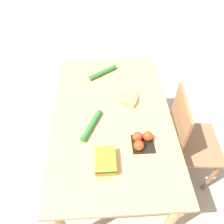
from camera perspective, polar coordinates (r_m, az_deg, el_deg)
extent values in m
plane|color=#B7A88E|center=(2.24, 0.00, -13.73)|extent=(12.00, 12.00, 0.00)
cube|color=tan|center=(1.60, 0.00, -1.06)|extent=(1.38, 0.85, 0.03)
cylinder|color=tan|center=(2.33, -9.95, 4.27)|extent=(0.06, 0.06, 0.75)
cylinder|color=tan|center=(2.35, 8.11, 5.00)|extent=(0.06, 0.06, 0.75)
cylinder|color=tan|center=(1.71, 15.10, -25.72)|extent=(0.06, 0.06, 0.75)
cube|color=#8E6642|center=(1.94, 20.62, -7.79)|extent=(0.45, 0.43, 0.03)
cube|color=#8E6642|center=(1.68, 16.85, -3.05)|extent=(0.39, 0.05, 0.49)
cylinder|color=#8E6642|center=(2.11, 24.43, -15.30)|extent=(0.04, 0.04, 0.45)
cylinder|color=#8E6642|center=(2.27, 22.15, -7.21)|extent=(0.04, 0.04, 0.45)
cylinder|color=#8E6642|center=(2.00, 15.10, -15.95)|extent=(0.04, 0.04, 0.45)
cylinder|color=#8E6642|center=(2.17, 13.70, -7.37)|extent=(0.04, 0.04, 0.45)
sphere|color=brown|center=(1.68, 0.99, 3.85)|extent=(0.03, 0.03, 0.03)
cylinder|color=#CCC651|center=(1.66, 3.40, 2.73)|extent=(0.13, 0.15, 0.03)
cylinder|color=#CCC651|center=(1.66, 3.61, 3.02)|extent=(0.11, 0.16, 0.03)
cylinder|color=#CCC651|center=(1.67, 3.74, 3.32)|extent=(0.09, 0.17, 0.03)
cylinder|color=#CCC651|center=(1.68, 3.80, 3.64)|extent=(0.06, 0.17, 0.03)
cylinder|color=#CCC651|center=(1.69, 3.80, 3.96)|extent=(0.04, 0.17, 0.03)
cylinder|color=#CCC651|center=(1.70, 3.72, 4.27)|extent=(0.06, 0.17, 0.03)
cylinder|color=#CCC651|center=(1.71, 3.57, 4.56)|extent=(0.08, 0.17, 0.03)
cube|color=black|center=(1.45, 8.05, -8.25)|extent=(0.14, 0.14, 0.01)
sphere|color=red|center=(1.43, 6.68, -6.39)|extent=(0.07, 0.07, 0.07)
sphere|color=red|center=(1.39, 7.05, -8.65)|extent=(0.07, 0.07, 0.07)
sphere|color=red|center=(1.44, 9.32, -6.22)|extent=(0.07, 0.07, 0.07)
cube|color=orange|center=(1.34, -1.73, -12.65)|extent=(0.17, 0.12, 0.06)
cube|color=#19471E|center=(1.32, -1.75, -12.25)|extent=(0.17, 0.13, 0.02)
cylinder|color=#2D702D|center=(1.91, -2.41, 10.31)|extent=(0.18, 0.25, 0.04)
cylinder|color=#2D702D|center=(1.51, -5.39, -3.44)|extent=(0.26, 0.15, 0.04)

